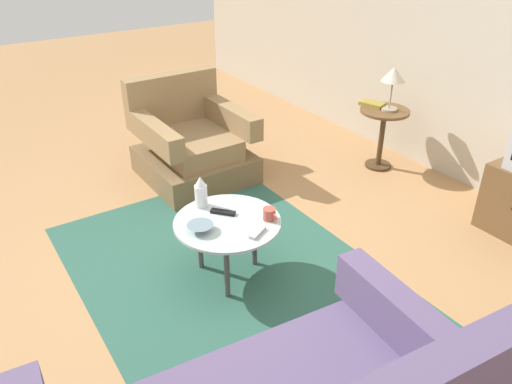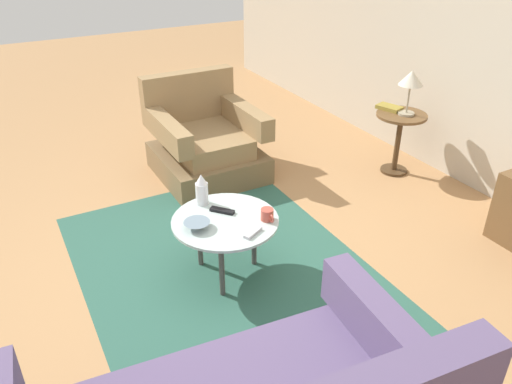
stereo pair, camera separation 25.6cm
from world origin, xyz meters
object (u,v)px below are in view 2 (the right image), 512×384
object	(u,v)px
coffee_table	(225,225)
book	(389,108)
vase	(202,190)
mug	(267,215)
side_table	(399,131)
armchair	(205,143)
tv_remote_silver	(253,233)
table_lamp	(411,81)
bowl	(197,225)
tv_remote_dark	(222,211)

from	to	relation	value
coffee_table	book	size ratio (longest dim) A/B	2.76
vase	mug	distance (m)	0.49
coffee_table	side_table	distance (m)	2.16
armchair	tv_remote_silver	bearing A→B (deg)	76.20
side_table	tv_remote_silver	distance (m)	2.17
table_lamp	armchair	bearing A→B (deg)	-118.54
vase	bowl	distance (m)	0.32
tv_remote_dark	vase	bearing A→B (deg)	162.49
book	mug	bearing A→B (deg)	-81.17
side_table	bowl	world-z (taller)	side_table
table_lamp	mug	size ratio (longest dim) A/B	3.20
vase	bowl	world-z (taller)	vase
coffee_table	tv_remote_dark	size ratio (longest dim) A/B	4.49
bowl	book	xyz separation A→B (m)	(-0.80, 2.24, 0.14)
coffee_table	book	xyz separation A→B (m)	(-0.79, 2.04, 0.20)
armchair	tv_remote_dark	bearing A→B (deg)	71.12
coffee_table	mug	bearing A→B (deg)	60.77
table_lamp	book	xyz separation A→B (m)	(-0.17, -0.04, -0.29)
side_table	book	bearing A→B (deg)	-171.00
armchair	side_table	bearing A→B (deg)	151.44
armchair	book	xyz separation A→B (m)	(0.70, 1.55, 0.30)
vase	tv_remote_dark	distance (m)	0.20
side_table	book	world-z (taller)	book
side_table	vase	xyz separation A→B (m)	(0.39, -2.11, 0.13)
coffee_table	bowl	bearing A→B (deg)	-87.36
coffee_table	vase	bearing A→B (deg)	-169.39
coffee_table	side_table	xyz separation A→B (m)	(-0.65, 2.06, 0.02)
armchair	mug	bearing A→B (deg)	80.78
armchair	tv_remote_dark	distance (m)	1.48
tv_remote_silver	mug	bearing A→B (deg)	4.43
side_table	tv_remote_dark	distance (m)	2.12
vase	mug	world-z (taller)	vase
bowl	tv_remote_dark	xyz separation A→B (m)	(-0.10, 0.22, -0.01)
side_table	tv_remote_dark	xyz separation A→B (m)	(0.55, -2.04, 0.03)
bowl	book	bearing A→B (deg)	109.68
mug	tv_remote_silver	xyz separation A→B (m)	(0.10, -0.16, -0.03)
side_table	table_lamp	distance (m)	0.48
coffee_table	vase	world-z (taller)	vase
coffee_table	table_lamp	size ratio (longest dim) A/B	1.75
bowl	book	size ratio (longest dim) A/B	0.66
vase	tv_remote_silver	world-z (taller)	vase
bowl	tv_remote_silver	distance (m)	0.36
tv_remote_silver	book	xyz separation A→B (m)	(-1.02, 1.96, 0.15)
book	bowl	bearing A→B (deg)	-88.64
vase	tv_remote_dark	world-z (taller)	vase
mug	tv_remote_dark	size ratio (longest dim) A/B	0.80
table_lamp	tv_remote_silver	distance (m)	2.22
tv_remote_dark	book	xyz separation A→B (m)	(-0.70, 2.02, 0.15)
coffee_table	mug	world-z (taller)	mug
coffee_table	tv_remote_dark	bearing A→B (deg)	165.84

